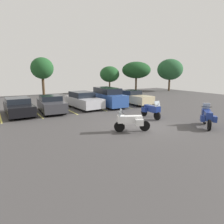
{
  "coord_description": "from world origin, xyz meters",
  "views": [
    {
      "loc": [
        -8.19,
        -10.03,
        3.48
      ],
      "look_at": [
        -1.24,
        1.57,
        0.74
      ],
      "focal_mm": 32.47,
      "sensor_mm": 36.0,
      "label": 1
    }
  ],
  "objects_px": {
    "motorcycle_touring": "(131,121)",
    "car_champagne": "(132,97)",
    "car_blue": "(108,97)",
    "car_black": "(18,107)",
    "motorcycle_third": "(151,110)",
    "motorcycle_second": "(207,116)",
    "car_silver": "(84,100)",
    "car_charcoal": "(51,104)"
  },
  "relations": [
    {
      "from": "motorcycle_touring",
      "to": "motorcycle_second",
      "type": "height_order",
      "value": "motorcycle_second"
    },
    {
      "from": "car_black",
      "to": "car_silver",
      "type": "xyz_separation_m",
      "value": [
        5.68,
        0.09,
        0.09
      ]
    },
    {
      "from": "motorcycle_touring",
      "to": "car_charcoal",
      "type": "height_order",
      "value": "car_charcoal"
    },
    {
      "from": "motorcycle_third",
      "to": "car_champagne",
      "type": "distance_m",
      "value": 6.83
    },
    {
      "from": "car_charcoal",
      "to": "car_blue",
      "type": "height_order",
      "value": "car_blue"
    },
    {
      "from": "motorcycle_third",
      "to": "car_black",
      "type": "xyz_separation_m",
      "value": [
        -8.37,
        6.38,
        0.03
      ]
    },
    {
      "from": "car_blue",
      "to": "car_black",
      "type": "bearing_deg",
      "value": 178.84
    },
    {
      "from": "motorcycle_second",
      "to": "car_silver",
      "type": "xyz_separation_m",
      "value": [
        -4.11,
        10.11,
        0.09
      ]
    },
    {
      "from": "car_silver",
      "to": "car_champagne",
      "type": "relative_size",
      "value": 0.94
    },
    {
      "from": "motorcycle_touring",
      "to": "car_black",
      "type": "bearing_deg",
      "value": 120.99
    },
    {
      "from": "car_silver",
      "to": "car_champagne",
      "type": "xyz_separation_m",
      "value": [
        5.52,
        -0.25,
        -0.05
      ]
    },
    {
      "from": "car_blue",
      "to": "car_charcoal",
      "type": "bearing_deg",
      "value": -179.04
    },
    {
      "from": "motorcycle_third",
      "to": "car_charcoal",
      "type": "distance_m",
      "value": 8.45
    },
    {
      "from": "motorcycle_third",
      "to": "car_champagne",
      "type": "height_order",
      "value": "car_champagne"
    },
    {
      "from": "motorcycle_second",
      "to": "car_charcoal",
      "type": "height_order",
      "value": "motorcycle_second"
    },
    {
      "from": "motorcycle_third",
      "to": "car_silver",
      "type": "relative_size",
      "value": 0.47
    },
    {
      "from": "motorcycle_touring",
      "to": "car_champagne",
      "type": "height_order",
      "value": "car_champagne"
    },
    {
      "from": "motorcycle_touring",
      "to": "motorcycle_third",
      "type": "distance_m",
      "value": 3.89
    },
    {
      "from": "motorcycle_touring",
      "to": "car_champagne",
      "type": "xyz_separation_m",
      "value": [
        6.17,
        8.22,
        0.08
      ]
    },
    {
      "from": "car_black",
      "to": "car_blue",
      "type": "distance_m",
      "value": 8.23
    },
    {
      "from": "car_charcoal",
      "to": "car_silver",
      "type": "relative_size",
      "value": 0.94
    },
    {
      "from": "car_charcoal",
      "to": "car_blue",
      "type": "relative_size",
      "value": 0.91
    },
    {
      "from": "car_black",
      "to": "car_silver",
      "type": "height_order",
      "value": "car_silver"
    },
    {
      "from": "motorcycle_second",
      "to": "car_silver",
      "type": "relative_size",
      "value": 0.36
    },
    {
      "from": "car_blue",
      "to": "motorcycle_second",
      "type": "bearing_deg",
      "value": -80.99
    },
    {
      "from": "car_charcoal",
      "to": "car_champagne",
      "type": "height_order",
      "value": "car_champagne"
    },
    {
      "from": "motorcycle_third",
      "to": "car_charcoal",
      "type": "height_order",
      "value": "car_charcoal"
    },
    {
      "from": "motorcycle_third",
      "to": "car_black",
      "type": "relative_size",
      "value": 0.47
    },
    {
      "from": "motorcycle_second",
      "to": "car_black",
      "type": "relative_size",
      "value": 0.36
    },
    {
      "from": "car_silver",
      "to": "motorcycle_third",
      "type": "bearing_deg",
      "value": -67.43
    },
    {
      "from": "motorcycle_second",
      "to": "car_black",
      "type": "xyz_separation_m",
      "value": [
        -9.79,
        10.02,
        -0.0
      ]
    },
    {
      "from": "motorcycle_touring",
      "to": "motorcycle_third",
      "type": "bearing_deg",
      "value": 30.99
    },
    {
      "from": "motorcycle_touring",
      "to": "car_blue",
      "type": "xyz_separation_m",
      "value": [
        3.19,
        8.22,
        0.29
      ]
    },
    {
      "from": "car_champagne",
      "to": "car_black",
      "type": "bearing_deg",
      "value": 179.18
    },
    {
      "from": "car_champagne",
      "to": "motorcycle_second",
      "type": "bearing_deg",
      "value": -98.16
    },
    {
      "from": "car_black",
      "to": "car_charcoal",
      "type": "xyz_separation_m",
      "value": [
        2.55,
        -0.26,
        0.03
      ]
    },
    {
      "from": "motorcycle_second",
      "to": "car_blue",
      "type": "bearing_deg",
      "value": 99.01
    },
    {
      "from": "car_champagne",
      "to": "motorcycle_third",
      "type": "bearing_deg",
      "value": -114.47
    },
    {
      "from": "motorcycle_second",
      "to": "motorcycle_third",
      "type": "distance_m",
      "value": 3.9
    },
    {
      "from": "car_black",
      "to": "car_silver",
      "type": "distance_m",
      "value": 5.69
    },
    {
      "from": "car_silver",
      "to": "car_champagne",
      "type": "distance_m",
      "value": 5.53
    },
    {
      "from": "car_black",
      "to": "car_charcoal",
      "type": "distance_m",
      "value": 2.56
    }
  ]
}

